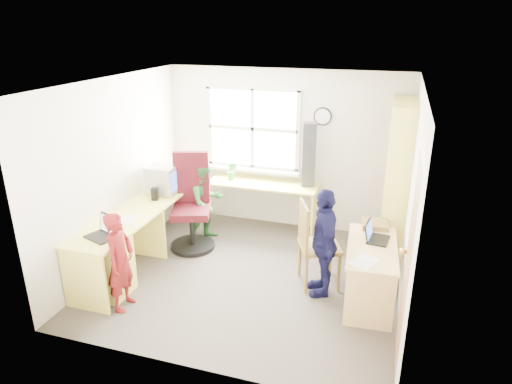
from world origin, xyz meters
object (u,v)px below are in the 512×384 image
wooden_chair (313,241)px  potted_plant (232,171)px  laptop_left (105,232)px  person_navy (324,242)px  l_desk (144,240)px  cd_tower (309,155)px  laptop_right (374,236)px  person_green (207,202)px  right_desk (371,261)px  swivel_chair (192,208)px  bookshelf (397,185)px  person_red (120,262)px  crt_monitor (163,179)px

wooden_chair → potted_plant: (-1.52, 1.34, 0.32)m
laptop_left → person_navy: bearing=38.2°
l_desk → cd_tower: cd_tower is taller
laptop_right → person_green: person_green is taller
right_desk → laptop_right: (0.01, 0.18, 0.23)m
right_desk → wooden_chair: (-0.68, 0.13, 0.08)m
laptop_left → potted_plant: size_ratio=1.48×
wooden_chair → person_green: (-1.70, 0.76, 0.01)m
l_desk → laptop_right: 2.81m
potted_plant → laptop_right: bearing=-30.2°
right_desk → person_navy: size_ratio=0.92×
right_desk → person_green: person_green is taller
swivel_chair → laptop_right: (2.51, -0.46, 0.15)m
wooden_chair → l_desk: bearing=166.2°
wooden_chair → laptop_right: bearing=-19.5°
l_desk → potted_plant: size_ratio=10.69×
cd_tower → person_navy: cd_tower is taller
right_desk → wooden_chair: wooden_chair is taller
bookshelf → cd_tower: size_ratio=2.24×
swivel_chair → wooden_chair: 1.89m
laptop_right → person_navy: size_ratio=0.26×
bookshelf → person_navy: size_ratio=1.61×
l_desk → wooden_chair: (2.08, 0.36, 0.11)m
laptop_left → person_red: person_red is taller
wooden_chair → laptop_right: 0.71m
crt_monitor → laptop_left: (0.03, -1.44, -0.15)m
l_desk → bookshelf: (2.96, 1.47, 0.55)m
l_desk → cd_tower: bearing=46.1°
person_red → person_green: 1.88m
cd_tower → potted_plant: bearing=175.0°
person_green → l_desk: bearing=-168.1°
bookshelf → laptop_right: size_ratio=6.22×
right_desk → bookshelf: (0.20, 1.24, 0.51)m
right_desk → bookshelf: bookshelf is taller
l_desk → laptop_left: 0.67m
l_desk → cd_tower: size_ratio=3.15×
bookshelf → wooden_chair: bearing=-128.4°
swivel_chair → person_green: size_ratio=1.15×
laptop_right → person_green: (-2.39, 0.71, -0.15)m
bookshelf → laptop_left: size_ratio=5.14×
cd_tower → person_red: size_ratio=0.82×
crt_monitor → right_desk: bearing=-12.9°
swivel_chair → laptop_right: swivel_chair is taller
swivel_chair → person_navy: 2.07m
swivel_chair → laptop_right: 2.55m
swivel_chair → wooden_chair: size_ratio=1.27×
l_desk → potted_plant: (0.56, 1.69, 0.43)m
right_desk → wooden_chair: 0.70m
laptop_left → crt_monitor: bearing=111.1°
right_desk → person_red: (-2.60, -0.97, 0.08)m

